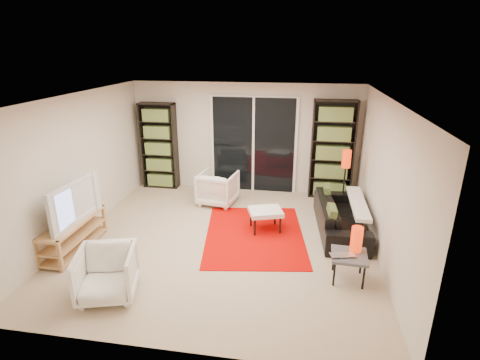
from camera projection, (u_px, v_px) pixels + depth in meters
name	position (u px, v px, depth m)	size (l,w,h in m)	color
floor	(223.00, 240.00, 6.38)	(5.00, 5.00, 0.00)	tan
wall_back	(245.00, 138.00, 8.30)	(5.00, 0.02, 2.40)	beige
wall_front	(169.00, 255.00, 3.66)	(5.00, 0.02, 2.40)	beige
wall_left	(78.00, 166.00, 6.36)	(0.02, 5.00, 2.40)	beige
wall_right	(385.00, 182.00, 5.60)	(0.02, 5.00, 2.40)	beige
ceiling	(220.00, 98.00, 5.57)	(5.00, 5.00, 0.02)	white
sliding_door	(253.00, 145.00, 8.29)	(1.92, 0.08, 2.16)	white
bookshelf_left	(159.00, 146.00, 8.52)	(0.80, 0.30, 1.95)	black
bookshelf_right	(332.00, 150.00, 7.91)	(0.90, 0.30, 2.10)	black
tv_stand	(73.00, 234.00, 6.03)	(0.44, 1.37, 0.50)	tan
tv	(69.00, 201.00, 5.83)	(1.18, 0.15, 0.68)	black
rug	(255.00, 235.00, 6.56)	(1.68, 2.27, 0.01)	#CE0400
sofa	(340.00, 216.00, 6.62)	(1.92, 0.75, 0.56)	black
armchair_back	(218.00, 188.00, 7.78)	(0.73, 0.75, 0.68)	white
armchair_front	(107.00, 274.00, 4.86)	(0.71, 0.74, 0.67)	white
ottoman	(265.00, 212.00, 6.62)	(0.68, 0.62, 0.40)	white
side_table	(349.00, 257.00, 5.20)	(0.51, 0.51, 0.40)	#4B4B50
laptop	(344.00, 257.00, 5.09)	(0.35, 0.22, 0.03)	silver
table_lamp	(357.00, 239.00, 5.22)	(0.16, 0.16, 0.37)	red
floor_lamp	(346.00, 166.00, 7.18)	(0.19, 0.19, 1.27)	black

